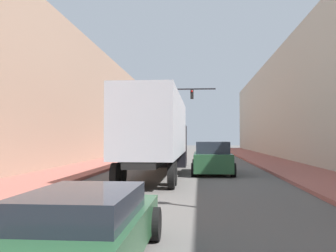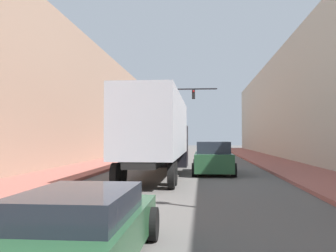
# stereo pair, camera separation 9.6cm
# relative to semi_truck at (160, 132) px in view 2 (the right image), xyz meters

# --- Properties ---
(sidewalk_right) EXTENTS (3.44, 80.00, 0.15)m
(sidewalk_right) POSITION_rel_semi_truck_xyz_m (7.75, 9.14, -2.22)
(sidewalk_right) COLOR #9E564C
(sidewalk_right) RESTS_ON ground
(sidewalk_left) EXTENTS (3.44, 80.00, 0.15)m
(sidewalk_left) POSITION_rel_semi_truck_xyz_m (-4.96, 9.14, -2.22)
(sidewalk_left) COLOR #9E564C
(sidewalk_left) RESTS_ON ground
(building_left) EXTENTS (6.00, 80.00, 9.95)m
(building_left) POSITION_rel_semi_truck_xyz_m (-9.68, 9.14, 2.68)
(building_left) COLOR #997A66
(building_left) RESTS_ON ground
(semi_truck) EXTENTS (2.49, 14.05, 4.02)m
(semi_truck) POSITION_rel_semi_truck_xyz_m (0.00, 0.00, 0.00)
(semi_truck) COLOR #B2B7C1
(semi_truck) RESTS_ON ground
(sedan_car) EXTENTS (1.96, 4.34, 1.19)m
(sedan_car) POSITION_rel_semi_truck_xyz_m (0.44, -14.42, -1.71)
(sedan_car) COLOR #234C2D
(sedan_car) RESTS_ON ground
(suv_car) EXTENTS (2.23, 4.76, 1.76)m
(suv_car) POSITION_rel_semi_truck_xyz_m (2.86, 0.66, -1.46)
(suv_car) COLOR #234C2D
(suv_car) RESTS_ON ground
(traffic_signal_gantry) EXTENTS (6.91, 0.35, 6.98)m
(traffic_signal_gantry) POSITION_rel_semi_truck_xyz_m (-1.52, 15.93, 2.53)
(traffic_signal_gantry) COLOR black
(traffic_signal_gantry) RESTS_ON ground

